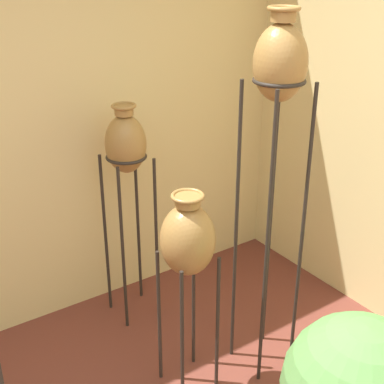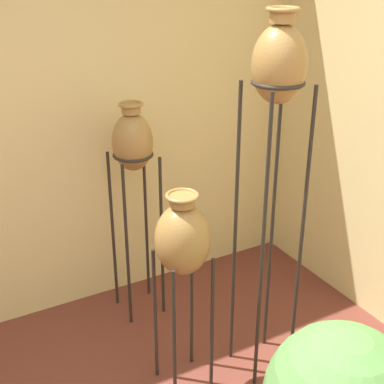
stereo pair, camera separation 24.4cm
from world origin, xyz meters
TOP-DOWN VIEW (x-y plane):
  - vase_stand_tall at (1.16, 0.95)m, footprint 0.27×0.27m
  - vase_stand_medium at (0.76, 1.79)m, footprint 0.26×0.26m
  - vase_stand_short at (0.69, 1.04)m, footprint 0.28×0.28m

SIDE VIEW (x-z plane):
  - vase_stand_short at x=0.69m, z-range 0.32..1.49m
  - vase_stand_medium at x=0.76m, z-range 0.44..1.87m
  - vase_stand_tall at x=1.16m, z-range 0.67..2.68m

